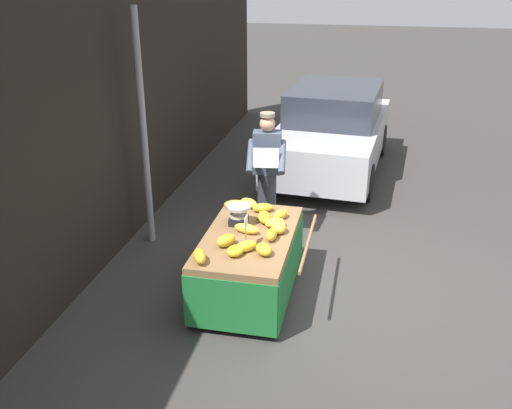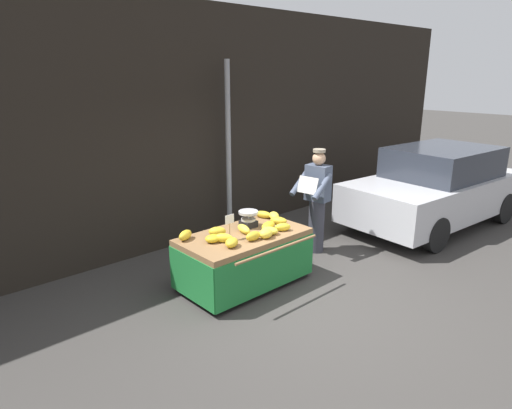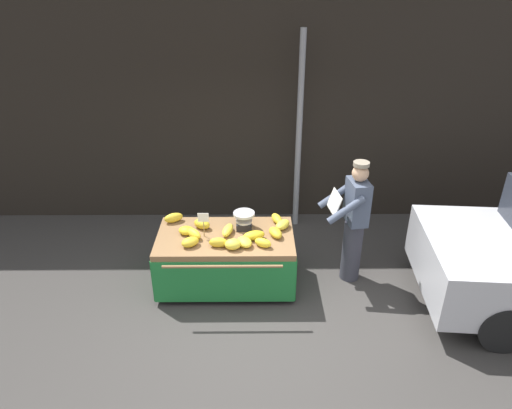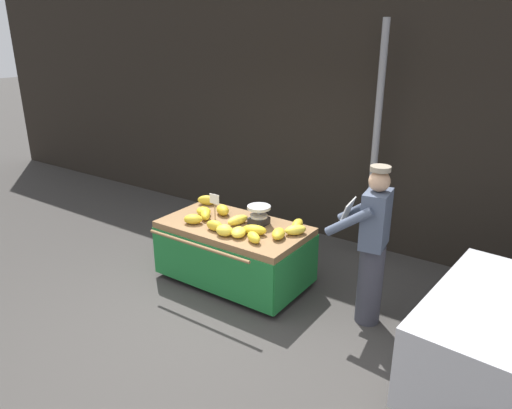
{
  "view_description": "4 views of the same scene",
  "coord_description": "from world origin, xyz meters",
  "px_view_note": "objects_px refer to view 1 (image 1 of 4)",
  "views": [
    {
      "loc": [
        -5.87,
        -0.16,
        3.56
      ],
      "look_at": [
        -0.1,
        1.06,
        1.02
      ],
      "focal_mm": 39.79,
      "sensor_mm": 36.0,
      "label": 1
    },
    {
      "loc": [
        -4.07,
        -3.23,
        2.88
      ],
      "look_at": [
        0.0,
        1.23,
        1.07
      ],
      "focal_mm": 31.23,
      "sensor_mm": 36.0,
      "label": 2
    },
    {
      "loc": [
        0.01,
        -4.04,
        3.89
      ],
      "look_at": [
        0.05,
        1.19,
        1.15
      ],
      "focal_mm": 32.73,
      "sensor_mm": 36.0,
      "label": 3
    },
    {
      "loc": [
        2.84,
        -3.04,
        2.91
      ],
      "look_at": [
        0.03,
        1.01,
        1.12
      ],
      "focal_mm": 33.17,
      "sensor_mm": 36.0,
      "label": 4
    }
  ],
  "objects_px": {
    "banana_bunch_9": "(235,204)",
    "banana_bunch_4": "(272,235)",
    "banana_bunch_8": "(235,251)",
    "parked_car": "(333,130)",
    "banana_bunch_11": "(279,228)",
    "banana_bunch_5": "(200,256)",
    "banana_bunch_1": "(249,203)",
    "banana_bunch_10": "(246,229)",
    "banana_bunch_6": "(264,217)",
    "banana_bunch_7": "(275,223)",
    "street_pole": "(144,132)",
    "weighing_scale": "(239,215)",
    "banana_bunch_2": "(264,249)",
    "vendor_person": "(267,173)",
    "banana_cart": "(249,251)",
    "banana_bunch_12": "(226,240)",
    "banana_bunch_0": "(280,215)",
    "price_sign": "(246,225)",
    "banana_bunch_3": "(263,208)",
    "banana_bunch_13": "(246,246)"
  },
  "relations": [
    {
      "from": "banana_bunch_7",
      "to": "banana_bunch_10",
      "type": "height_order",
      "value": "banana_bunch_10"
    },
    {
      "from": "banana_bunch_8",
      "to": "parked_car",
      "type": "height_order",
      "value": "parked_car"
    },
    {
      "from": "street_pole",
      "to": "banana_bunch_5",
      "type": "xyz_separation_m",
      "value": [
        -1.77,
        -1.27,
        -0.72
      ]
    },
    {
      "from": "banana_bunch_5",
      "to": "banana_bunch_8",
      "type": "height_order",
      "value": "banana_bunch_5"
    },
    {
      "from": "price_sign",
      "to": "banana_bunch_7",
      "type": "xyz_separation_m",
      "value": [
        0.52,
        -0.22,
        -0.2
      ]
    },
    {
      "from": "street_pole",
      "to": "banana_bunch_4",
      "type": "height_order",
      "value": "street_pole"
    },
    {
      "from": "banana_bunch_5",
      "to": "banana_bunch_13",
      "type": "relative_size",
      "value": 1.0
    },
    {
      "from": "banana_bunch_8",
      "to": "banana_bunch_11",
      "type": "bearing_deg",
      "value": -29.85
    },
    {
      "from": "banana_bunch_7",
      "to": "banana_bunch_11",
      "type": "bearing_deg",
      "value": -153.75
    },
    {
      "from": "banana_bunch_9",
      "to": "banana_bunch_0",
      "type": "bearing_deg",
      "value": -108.4
    },
    {
      "from": "price_sign",
      "to": "banana_bunch_1",
      "type": "distance_m",
      "value": 1.05
    },
    {
      "from": "banana_bunch_6",
      "to": "banana_bunch_10",
      "type": "bearing_deg",
      "value": 157.83
    },
    {
      "from": "banana_bunch_9",
      "to": "banana_bunch_6",
      "type": "bearing_deg",
      "value": -125.88
    },
    {
      "from": "banana_bunch_10",
      "to": "weighing_scale",
      "type": "bearing_deg",
      "value": 33.75
    },
    {
      "from": "banana_bunch_1",
      "to": "banana_bunch_10",
      "type": "height_order",
      "value": "banana_bunch_1"
    },
    {
      "from": "banana_bunch_11",
      "to": "banana_bunch_13",
      "type": "relative_size",
      "value": 0.78
    },
    {
      "from": "banana_bunch_7",
      "to": "street_pole",
      "type": "bearing_deg",
      "value": 66.64
    },
    {
      "from": "street_pole",
      "to": "banana_bunch_11",
      "type": "bearing_deg",
      "value": -116.1
    },
    {
      "from": "weighing_scale",
      "to": "banana_bunch_9",
      "type": "bearing_deg",
      "value": 19.28
    },
    {
      "from": "street_pole",
      "to": "price_sign",
      "type": "relative_size",
      "value": 9.06
    },
    {
      "from": "banana_bunch_2",
      "to": "vendor_person",
      "type": "distance_m",
      "value": 2.12
    },
    {
      "from": "banana_bunch_5",
      "to": "banana_bunch_7",
      "type": "relative_size",
      "value": 1.1
    },
    {
      "from": "banana_bunch_9",
      "to": "banana_bunch_11",
      "type": "distance_m",
      "value": 0.86
    },
    {
      "from": "banana_bunch_4",
      "to": "banana_bunch_7",
      "type": "height_order",
      "value": "banana_bunch_4"
    },
    {
      "from": "banana_bunch_9",
      "to": "banana_bunch_12",
      "type": "height_order",
      "value": "banana_bunch_12"
    },
    {
      "from": "banana_bunch_5",
      "to": "banana_bunch_6",
      "type": "relative_size",
      "value": 0.92
    },
    {
      "from": "banana_bunch_9",
      "to": "banana_bunch_4",
      "type": "bearing_deg",
      "value": -141.41
    },
    {
      "from": "banana_bunch_9",
      "to": "banana_bunch_5",
      "type": "bearing_deg",
      "value": 179.16
    },
    {
      "from": "street_pole",
      "to": "parked_car",
      "type": "bearing_deg",
      "value": -32.73
    },
    {
      "from": "parked_car",
      "to": "banana_bunch_3",
      "type": "bearing_deg",
      "value": 172.18
    },
    {
      "from": "banana_bunch_5",
      "to": "weighing_scale",
      "type": "bearing_deg",
      "value": -10.37
    },
    {
      "from": "banana_bunch_13",
      "to": "vendor_person",
      "type": "xyz_separation_m",
      "value": [
        2.06,
        0.17,
        0.06
      ]
    },
    {
      "from": "banana_cart",
      "to": "banana_bunch_3",
      "type": "distance_m",
      "value": 0.7
    },
    {
      "from": "banana_cart",
      "to": "banana_bunch_6",
      "type": "relative_size",
      "value": 6.35
    },
    {
      "from": "banana_bunch_7",
      "to": "banana_bunch_9",
      "type": "relative_size",
      "value": 0.87
    },
    {
      "from": "banana_bunch_11",
      "to": "banana_bunch_6",
      "type": "bearing_deg",
      "value": 40.09
    },
    {
      "from": "banana_bunch_1",
      "to": "parked_car",
      "type": "distance_m",
      "value": 3.76
    },
    {
      "from": "banana_bunch_0",
      "to": "parked_car",
      "type": "height_order",
      "value": "parked_car"
    },
    {
      "from": "banana_bunch_8",
      "to": "banana_bunch_6",
      "type": "bearing_deg",
      "value": -8.72
    },
    {
      "from": "street_pole",
      "to": "banana_bunch_3",
      "type": "height_order",
      "value": "street_pole"
    },
    {
      "from": "banana_bunch_1",
      "to": "banana_bunch_5",
      "type": "relative_size",
      "value": 0.98
    },
    {
      "from": "banana_bunch_12",
      "to": "weighing_scale",
      "type": "bearing_deg",
      "value": -0.49
    },
    {
      "from": "weighing_scale",
      "to": "banana_bunch_4",
      "type": "bearing_deg",
      "value": -124.91
    },
    {
      "from": "banana_bunch_5",
      "to": "banana_bunch_10",
      "type": "distance_m",
      "value": 0.81
    },
    {
      "from": "street_pole",
      "to": "banana_bunch_8",
      "type": "height_order",
      "value": "street_pole"
    },
    {
      "from": "price_sign",
      "to": "banana_bunch_12",
      "type": "distance_m",
      "value": 0.28
    },
    {
      "from": "banana_cart",
      "to": "weighing_scale",
      "type": "bearing_deg",
      "value": 36.67
    },
    {
      "from": "vendor_person",
      "to": "banana_bunch_9",
      "type": "bearing_deg",
      "value": 168.04
    },
    {
      "from": "banana_bunch_4",
      "to": "banana_bunch_6",
      "type": "height_order",
      "value": "banana_bunch_4"
    },
    {
      "from": "price_sign",
      "to": "banana_bunch_4",
      "type": "relative_size",
      "value": 1.47
    }
  ]
}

